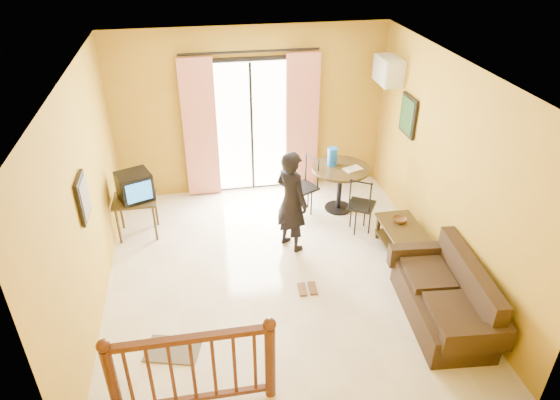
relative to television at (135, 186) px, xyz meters
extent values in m
plane|color=beige|center=(1.87, -1.33, -0.83)|extent=(5.00, 5.00, 0.00)
plane|color=white|center=(1.87, -1.33, 1.97)|extent=(5.00, 5.00, 0.00)
plane|color=#B78C23|center=(1.87, 1.17, 0.57)|extent=(4.50, 0.00, 4.50)
plane|color=#B78C23|center=(1.87, -3.83, 0.57)|extent=(4.50, 0.00, 4.50)
plane|color=#B78C23|center=(-0.38, -1.33, 0.57)|extent=(0.00, 5.00, 5.00)
plane|color=#B78C23|center=(4.12, -1.33, 0.57)|extent=(0.00, 5.00, 5.00)
cube|color=black|center=(1.87, 1.16, 0.32)|extent=(1.34, 0.03, 2.34)
cube|color=white|center=(1.87, 1.12, 0.32)|extent=(1.20, 0.04, 2.20)
cube|color=black|center=(1.87, 1.10, 0.32)|extent=(0.04, 0.02, 2.20)
cube|color=beige|center=(1.02, 1.07, 0.37)|extent=(0.55, 0.08, 2.35)
cube|color=beige|center=(2.72, 1.07, 0.37)|extent=(0.55, 0.08, 2.35)
cylinder|color=black|center=(1.87, 1.07, 1.59)|extent=(2.20, 0.04, 0.04)
cube|color=black|center=(-0.03, 0.00, -0.23)|extent=(0.63, 0.52, 0.04)
cylinder|color=black|center=(-0.29, -0.21, -0.53)|extent=(0.04, 0.04, 0.61)
cylinder|color=black|center=(0.23, -0.21, -0.53)|extent=(0.04, 0.04, 0.61)
cylinder|color=black|center=(-0.29, 0.21, -0.53)|extent=(0.04, 0.04, 0.61)
cylinder|color=black|center=(0.23, 0.21, -0.53)|extent=(0.04, 0.04, 0.61)
cube|color=black|center=(0.00, 0.00, 0.00)|extent=(0.58, 0.55, 0.41)
cube|color=#257EE3|center=(0.08, -0.19, 0.00)|extent=(0.35, 0.15, 0.29)
cube|color=black|center=(-0.35, -1.53, 0.72)|extent=(0.04, 0.42, 0.52)
cube|color=#514B45|center=(-0.33, -1.53, 0.72)|extent=(0.01, 0.34, 0.44)
cylinder|color=black|center=(3.16, 0.18, -0.09)|extent=(0.92, 0.92, 0.04)
cylinder|color=black|center=(3.16, 0.18, -0.46)|extent=(0.08, 0.08, 0.74)
cylinder|color=black|center=(3.16, 0.18, -0.82)|extent=(0.45, 0.45, 0.03)
cylinder|color=blue|center=(3.05, 0.29, 0.08)|extent=(0.16, 0.16, 0.29)
cube|color=beige|center=(3.33, 0.08, -0.06)|extent=(0.32, 0.26, 0.02)
cube|color=white|center=(3.97, 0.62, 1.32)|extent=(0.30, 0.60, 0.40)
cube|color=gray|center=(3.82, 0.62, 1.32)|extent=(0.02, 0.56, 0.36)
cube|color=black|center=(4.09, -0.03, 0.82)|extent=(0.04, 0.50, 0.60)
cube|color=black|center=(4.06, -0.03, 0.82)|extent=(0.01, 0.42, 0.52)
cube|color=black|center=(3.72, -1.16, -0.43)|extent=(0.53, 0.95, 0.04)
cube|color=black|center=(3.72, -1.16, -0.71)|extent=(0.49, 0.91, 0.03)
cube|color=black|center=(3.51, -1.58, -0.63)|extent=(0.05, 0.05, 0.40)
cube|color=black|center=(3.93, -1.58, -0.63)|extent=(0.05, 0.05, 0.40)
cube|color=black|center=(3.51, -0.74, -0.63)|extent=(0.05, 0.05, 0.40)
cube|color=black|center=(3.93, -0.74, -0.63)|extent=(0.05, 0.05, 0.40)
imported|color=brown|center=(3.72, -0.99, -0.38)|extent=(0.24, 0.24, 0.06)
cube|color=#2F2012|center=(3.67, -2.51, -0.64)|extent=(0.90, 1.60, 0.39)
cube|color=#2F2012|center=(3.96, -2.51, -0.30)|extent=(0.30, 1.55, 0.53)
cube|color=#2F2012|center=(3.67, -3.26, -0.43)|extent=(0.78, 0.22, 0.29)
cube|color=#2F2012|center=(3.67, -1.76, -0.43)|extent=(0.78, 0.22, 0.29)
cube|color=#2F2012|center=(3.62, -2.85, -0.42)|extent=(0.58, 0.67, 0.10)
cube|color=#2F2012|center=(3.62, -2.17, -0.42)|extent=(0.58, 0.67, 0.10)
imported|color=black|center=(2.18, -0.71, -0.07)|extent=(0.61, 0.67, 1.53)
cylinder|color=#471E0F|center=(-0.03, -3.23, -0.37)|extent=(0.11, 0.11, 0.92)
cylinder|color=#471E0F|center=(1.47, -3.23, -0.37)|extent=(0.11, 0.11, 0.92)
sphere|color=#471E0F|center=(-0.03, -3.23, 0.14)|extent=(0.13, 0.13, 0.13)
sphere|color=#471E0F|center=(1.47, -3.23, 0.14)|extent=(0.13, 0.13, 0.13)
cube|color=#471E0F|center=(0.72, -3.23, 0.09)|extent=(1.55, 0.08, 0.06)
cube|color=#471E0F|center=(0.72, -3.23, -0.73)|extent=(1.55, 0.06, 0.05)
cube|color=#595047|center=(0.47, -2.46, -0.82)|extent=(0.68, 0.55, 0.02)
cube|color=brown|center=(2.13, -1.72, -0.82)|extent=(0.12, 0.26, 0.03)
cube|color=brown|center=(2.27, -1.72, -0.82)|extent=(0.12, 0.26, 0.03)
camera|label=1|loc=(0.96, -6.61, 3.51)|focal=32.00mm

